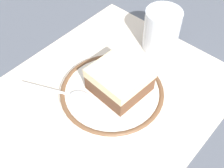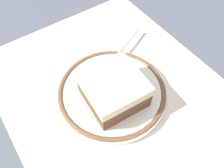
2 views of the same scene
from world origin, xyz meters
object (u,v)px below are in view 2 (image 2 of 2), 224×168
(cake_slice, at_px, (114,90))
(cup, at_px, (192,161))
(plate, at_px, (112,92))
(spoon, at_px, (115,58))

(cake_slice, height_order, cup, cup)
(plate, distance_m, cup, 0.17)
(cup, bearing_deg, plate, 4.53)
(cake_slice, bearing_deg, cup, -172.81)
(cake_slice, bearing_deg, spoon, -35.97)
(spoon, height_order, cup, cup)
(cake_slice, relative_size, spoon, 0.76)
(cake_slice, distance_m, cup, 0.16)
(plate, bearing_deg, cake_slice, 156.55)
(spoon, xyz_separation_m, cup, (-0.22, 0.03, 0.02))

